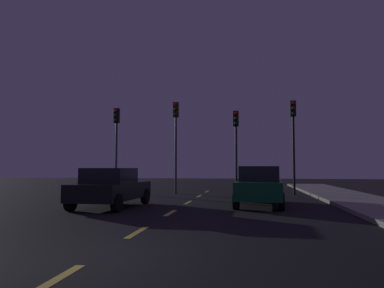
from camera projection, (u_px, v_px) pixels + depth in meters
The scene contains 13 objects.
ground_plane at pixel (174, 211), 13.08m from camera, with size 80.00×80.00×0.00m, color black.
lane_stripe_nearest at pixel (54, 281), 4.99m from camera, with size 0.16×1.60×0.01m, color #EACC4C.
lane_stripe_second at pixel (137, 232), 8.74m from camera, with size 0.16×1.60×0.01m, color #EACC4C.
lane_stripe_third at pixel (170, 213), 12.49m from camera, with size 0.16×1.60×0.01m, color #EACC4C.
lane_stripe_fourth at pixel (188, 202), 16.24m from camera, with size 0.16×1.60×0.01m, color #EACC4C.
lane_stripe_fifth at pixel (199, 196), 19.99m from camera, with size 0.16×1.60×0.01m, color #EACC4C.
lane_stripe_sixth at pixel (207, 191), 23.74m from camera, with size 0.16×1.60×0.01m, color #EACC4C.
traffic_signal_far_left at pixel (116, 134), 22.55m from camera, with size 0.32×0.38×5.18m.
traffic_signal_center_left at pixel (176, 130), 22.01m from camera, with size 0.32×0.38×5.46m.
traffic_signal_center_right at pixel (236, 136), 21.45m from camera, with size 0.32×0.38×4.85m.
traffic_signal_far_right at pixel (293, 129), 20.99m from camera, with size 0.32×0.38×5.36m.
car_stopped_ahead at pixel (260, 186), 15.03m from camera, with size 2.11×4.67×1.59m.
car_adjacent_lane at pixel (111, 187), 14.34m from camera, with size 2.12×4.28×1.52m.
Camera 1 is at (2.60, -5.97, 1.53)m, focal length 34.52 mm.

